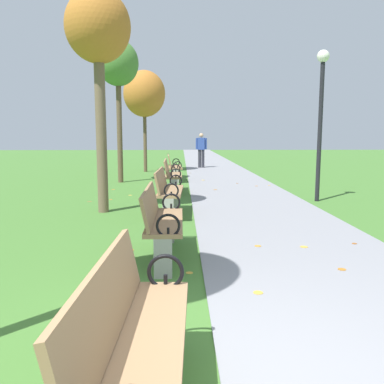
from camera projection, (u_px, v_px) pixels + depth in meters
paved_walkway at (213, 166)px, 20.06m from camera, size 2.69×44.00×0.02m
park_bench_1 at (134, 339)px, 2.16m from camera, size 0.53×1.62×0.90m
park_bench_2 at (161, 220)px, 5.13m from camera, size 0.48×1.60×0.90m
park_bench_3 at (168, 190)px, 7.89m from camera, size 0.53×1.62×0.90m
park_bench_4 at (172, 175)px, 10.95m from camera, size 0.49×1.61×0.90m
park_bench_5 at (174, 167)px, 13.74m from camera, size 0.54×1.62×0.90m
tree_2 at (98, 33)px, 7.76m from camera, size 1.26×1.26×4.34m
tree_3 at (118, 66)px, 12.85m from camera, size 1.32×1.32×4.57m
tree_4 at (144, 94)px, 16.75m from camera, size 1.74×1.74×4.22m
pedestrian_walking at (201, 148)px, 19.00m from camera, size 0.52×0.28×1.62m
lamp_post at (321, 102)px, 9.27m from camera, size 0.28×0.28×3.48m
scattered_leaves at (205, 213)px, 8.02m from camera, size 5.09×16.18×0.02m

